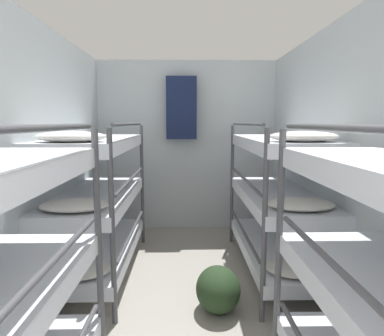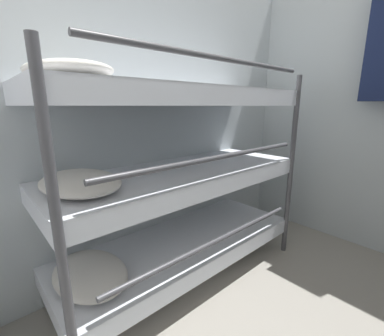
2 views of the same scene
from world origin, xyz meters
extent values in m
cylinder|color=#4C4C51|center=(-0.60, 2.89, 0.79)|extent=(0.04, 0.04, 1.59)
cylinder|color=#4C4C51|center=(-0.60, 4.79, 0.79)|extent=(0.04, 0.04, 1.59)
cube|color=silver|center=(-0.96, 3.84, 0.25)|extent=(0.72, 1.94, 0.12)
ellipsoid|color=silver|center=(-0.96, 3.11, 0.36)|extent=(0.58, 0.40, 0.09)
cylinder|color=#4C4C51|center=(-0.60, 3.84, 0.46)|extent=(0.03, 1.65, 0.03)
cube|color=silver|center=(-0.96, 3.84, 0.83)|extent=(0.72, 1.94, 0.12)
ellipsoid|color=silver|center=(-0.96, 3.11, 0.94)|extent=(0.58, 0.40, 0.09)
cylinder|color=#4C4C51|center=(-0.60, 3.84, 1.03)|extent=(0.03, 1.65, 0.03)
cube|color=silver|center=(-0.96, 3.84, 1.41)|extent=(0.72, 1.94, 0.12)
ellipsoid|color=silver|center=(-0.96, 3.11, 1.51)|extent=(0.58, 0.40, 0.09)
cylinder|color=#4C4C51|center=(-0.60, 3.84, 1.61)|extent=(0.03, 1.65, 0.03)
camera|label=1|loc=(-0.03, 0.28, 1.63)|focal=32.00mm
camera|label=2|loc=(0.46, 2.67, 1.34)|focal=24.00mm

